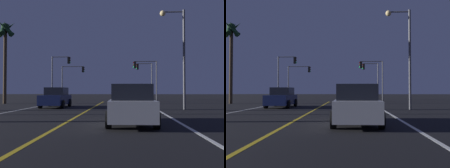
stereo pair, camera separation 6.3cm
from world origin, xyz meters
The scene contains 10 objects.
lane_edge_right centered at (5.10, 14.17, 0.00)m, with size 0.16×40.34×0.01m, color silver.
lane_center_divider centered at (0.00, 14.17, 0.00)m, with size 0.16×40.34×0.01m, color gold.
car_lead_same_lane centered at (2.92, 12.63, 0.82)m, with size 2.02×4.30×1.70m.
car_oncoming centered at (-3.18, 23.16, 0.82)m, with size 2.02×4.30×1.70m.
traffic_light_near_right centered at (5.41, 34.84, 3.94)m, with size 3.11×0.36×5.29m.
traffic_light_near_left centered at (-5.77, 34.84, 4.35)m, with size 2.54×0.36×5.95m.
traffic_light_far_right centered at (5.78, 40.34, 4.10)m, with size 2.45×0.36×5.58m.
traffic_light_far_left centered at (-5.17, 40.34, 3.89)m, with size 3.55×0.36×5.19m.
street_lamp_right_far centered at (6.77, 21.18, 4.85)m, with size 1.91×0.44×7.62m.
palm_tree_left_far centered at (-10.33, 28.65, 7.35)m, with size 2.15×2.15×9.17m.
Camera 1 is at (2.58, 1.84, 1.45)m, focal length 40.46 mm.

